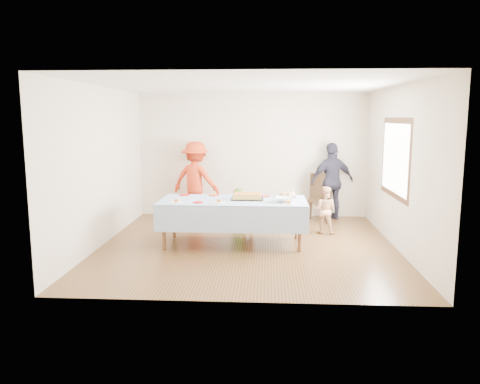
% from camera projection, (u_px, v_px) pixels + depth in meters
% --- Properties ---
extents(ground, '(5.00, 5.00, 0.00)m').
position_uv_depth(ground, '(248.00, 245.00, 8.04)').
color(ground, '#442A13').
rests_on(ground, ground).
extents(room_walls, '(5.04, 5.04, 2.72)m').
position_uv_depth(room_walls, '(251.00, 142.00, 7.76)').
color(room_walls, beige).
rests_on(room_walls, ground).
extents(party_table, '(2.50, 1.10, 0.78)m').
position_uv_depth(party_table, '(233.00, 203.00, 8.01)').
color(party_table, brown).
rests_on(party_table, ground).
extents(birthday_cake, '(0.55, 0.42, 0.10)m').
position_uv_depth(birthday_cake, '(247.00, 196.00, 8.07)').
color(birthday_cake, black).
rests_on(birthday_cake, party_table).
extents(rolls_tray, '(0.33, 0.33, 0.10)m').
position_uv_depth(rolls_tray, '(286.00, 195.00, 8.23)').
color(rolls_tray, black).
rests_on(rolls_tray, party_table).
extents(punch_bowl, '(0.33, 0.33, 0.08)m').
position_uv_depth(punch_bowl, '(285.00, 200.00, 7.79)').
color(punch_bowl, silver).
rests_on(punch_bowl, party_table).
extents(party_hat, '(0.10, 0.10, 0.17)m').
position_uv_depth(party_hat, '(293.00, 192.00, 8.36)').
color(party_hat, white).
rests_on(party_hat, party_table).
extents(fork_pile, '(0.24, 0.18, 0.07)m').
position_uv_depth(fork_pile, '(272.00, 201.00, 7.73)').
color(fork_pile, white).
rests_on(fork_pile, party_table).
extents(plate_red_far_a, '(0.19, 0.19, 0.01)m').
position_uv_depth(plate_red_far_a, '(184.00, 195.00, 8.47)').
color(plate_red_far_a, red).
rests_on(plate_red_far_a, party_table).
extents(plate_red_far_b, '(0.18, 0.18, 0.01)m').
position_uv_depth(plate_red_far_b, '(214.00, 195.00, 8.43)').
color(plate_red_far_b, red).
rests_on(plate_red_far_b, party_table).
extents(plate_red_far_c, '(0.17, 0.17, 0.01)m').
position_uv_depth(plate_red_far_c, '(238.00, 196.00, 8.36)').
color(plate_red_far_c, red).
rests_on(plate_red_far_c, party_table).
extents(plate_red_far_d, '(0.18, 0.18, 0.01)m').
position_uv_depth(plate_red_far_d, '(265.00, 196.00, 8.33)').
color(plate_red_far_d, red).
rests_on(plate_red_far_d, party_table).
extents(plate_red_near, '(0.17, 0.17, 0.01)m').
position_uv_depth(plate_red_near, '(198.00, 202.00, 7.73)').
color(plate_red_near, red).
rests_on(plate_red_near, party_table).
extents(plate_white_left, '(0.22, 0.22, 0.01)m').
position_uv_depth(plate_white_left, '(176.00, 202.00, 7.75)').
color(plate_white_left, white).
rests_on(plate_white_left, party_table).
extents(plate_white_mid, '(0.21, 0.21, 0.01)m').
position_uv_depth(plate_white_mid, '(219.00, 202.00, 7.72)').
color(plate_white_mid, white).
rests_on(plate_white_mid, party_table).
extents(plate_white_right, '(0.23, 0.23, 0.01)m').
position_uv_depth(plate_white_right, '(289.00, 204.00, 7.59)').
color(plate_white_right, white).
rests_on(plate_white_right, party_table).
extents(dining_chair, '(0.51, 0.51, 1.00)m').
position_uv_depth(dining_chair, '(320.00, 195.00, 9.87)').
color(dining_chair, black).
rests_on(dining_chair, ground).
extents(toddler_left, '(0.30, 0.21, 0.78)m').
position_uv_depth(toddler_left, '(247.00, 213.00, 8.87)').
color(toddler_left, '#C35418').
rests_on(toddler_left, ground).
extents(toddler_mid, '(0.44, 0.35, 0.78)m').
position_uv_depth(toddler_mid, '(238.00, 207.00, 9.40)').
color(toddler_mid, '#3E6F25').
rests_on(toddler_mid, ground).
extents(toddler_right, '(0.51, 0.44, 0.90)m').
position_uv_depth(toddler_right, '(324.00, 210.00, 8.81)').
color(toddler_right, tan).
rests_on(toddler_right, ground).
extents(adult_left, '(1.21, 0.92, 1.66)m').
position_uv_depth(adult_left, '(196.00, 180.00, 10.15)').
color(adult_left, red).
rests_on(adult_left, ground).
extents(adult_right, '(1.04, 0.68, 1.65)m').
position_uv_depth(adult_right, '(332.00, 181.00, 9.98)').
color(adult_right, '#2B2A39').
rests_on(adult_right, ground).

